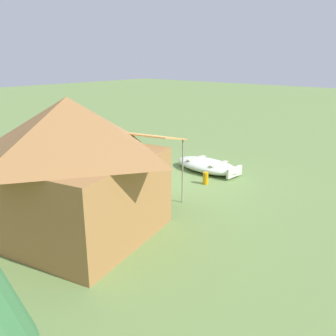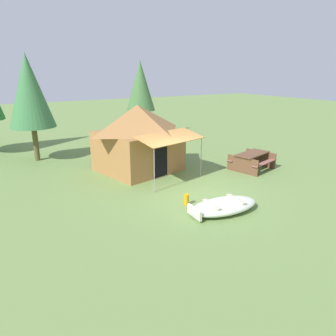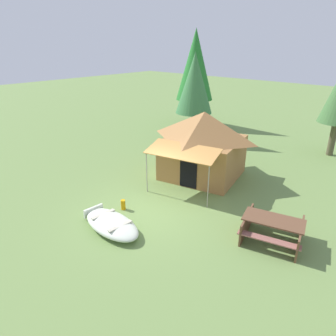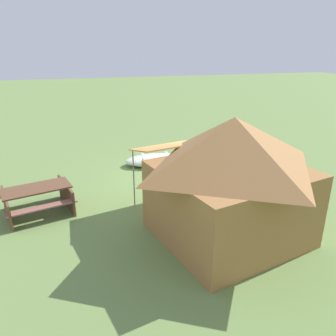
{
  "view_description": "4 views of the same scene",
  "coord_description": "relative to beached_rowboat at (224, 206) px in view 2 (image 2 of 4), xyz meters",
  "views": [
    {
      "loc": [
        -6.6,
        7.87,
        3.69
      ],
      "look_at": [
        -0.72,
        1.02,
        0.89
      ],
      "focal_mm": 38.36,
      "sensor_mm": 36.0,
      "label": 1
    },
    {
      "loc": [
        -6.41,
        -8.79,
        4.35
      ],
      "look_at": [
        -0.41,
        1.17,
        0.76
      ],
      "focal_mm": 33.77,
      "sensor_mm": 36.0,
      "label": 2
    },
    {
      "loc": [
        6.87,
        -6.76,
        5.7
      ],
      "look_at": [
        -0.21,
        1.17,
        1.23
      ],
      "focal_mm": 32.3,
      "sensor_mm": 36.0,
      "label": 3
    },
    {
      "loc": [
        3.0,
        10.09,
        4.39
      ],
      "look_at": [
        0.21,
        0.81,
        0.79
      ],
      "focal_mm": 35.34,
      "sensor_mm": 36.0,
      "label": 4
    }
  ],
  "objects": [
    {
      "name": "beached_rowboat",
      "position": [
        0.0,
        0.0,
        0.0
      ],
      "size": [
        2.48,
        1.32,
        0.4
      ],
      "color": "silver",
      "rests_on": "ground_plane"
    },
    {
      "name": "ground_plane",
      "position": [
        0.08,
        1.75,
        -0.21
      ],
      "size": [
        80.0,
        80.0,
        0.0
      ],
      "primitive_type": "plane",
      "color": "olive"
    },
    {
      "name": "pine_tree_far_center",
      "position": [
        -4.02,
        9.61,
        3.21
      ],
      "size": [
        2.18,
        2.18,
        5.18
      ],
      "color": "brown",
      "rests_on": "ground_plane"
    },
    {
      "name": "canvas_cabin_tent",
      "position": [
        -0.34,
        5.49,
        1.32
      ],
      "size": [
        4.01,
        4.85,
        2.95
      ],
      "color": "#A36F3D",
      "rests_on": "ground_plane"
    },
    {
      "name": "cooler_box",
      "position": [
        -0.85,
        4.12,
        -0.02
      ],
      "size": [
        0.6,
        0.51,
        0.39
      ],
      "primitive_type": "cube",
      "rotation": [
        0.0,
        0.0,
        0.28
      ],
      "color": "#2769B2",
      "rests_on": "ground_plane"
    },
    {
      "name": "pine_tree_back_right",
      "position": [
        3.22,
        12.33,
        3.16
      ],
      "size": [
        1.9,
        1.9,
        5.03
      ],
      "color": "brown",
      "rests_on": "ground_plane"
    },
    {
      "name": "fuel_can",
      "position": [
        -0.7,
        1.09,
        -0.02
      ],
      "size": [
        0.22,
        0.22,
        0.37
      ],
      "primitive_type": "cylinder",
      "rotation": [
        0.0,
        0.0,
        3.53
      ],
      "color": "orange",
      "rests_on": "ground_plane"
    },
    {
      "name": "picnic_table",
      "position": [
        4.16,
        2.9,
        0.27
      ],
      "size": [
        2.1,
        1.93,
        0.76
      ],
      "color": "brown",
      "rests_on": "ground_plane"
    }
  ]
}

